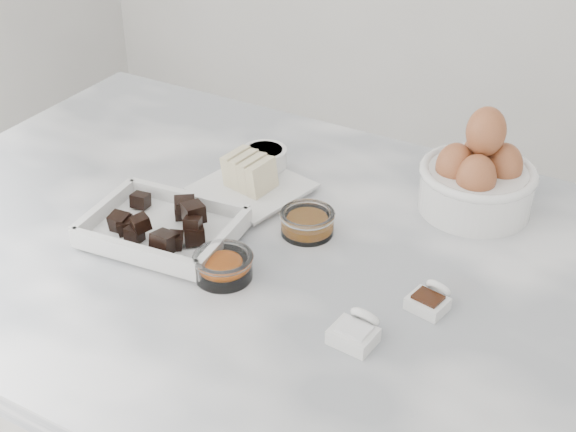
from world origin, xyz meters
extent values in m
cube|color=silver|center=(0.00, 0.00, 0.92)|extent=(1.20, 0.80, 0.04)
cube|color=white|center=(-0.14, -0.05, 0.95)|extent=(0.22, 0.17, 0.01)
cube|color=white|center=(-0.09, 0.11, 0.95)|extent=(0.16, 0.16, 0.01)
cube|color=white|center=(-0.09, 0.11, 0.95)|extent=(0.18, 0.18, 0.00)
cylinder|color=white|center=(-0.11, 0.18, 0.96)|extent=(0.07, 0.07, 0.04)
cylinder|color=white|center=(-0.11, 0.18, 0.98)|extent=(0.06, 0.06, 0.01)
cylinder|color=white|center=(0.23, 0.24, 0.97)|extent=(0.17, 0.17, 0.07)
torus|color=white|center=(0.23, 0.24, 1.00)|extent=(0.18, 0.18, 0.01)
ellipsoid|color=#A25634|center=(0.26, 0.25, 1.01)|extent=(0.06, 0.06, 0.08)
ellipsoid|color=#A25634|center=(0.19, 0.24, 1.01)|extent=(0.06, 0.06, 0.08)
ellipsoid|color=#A25634|center=(0.23, 0.28, 1.01)|extent=(0.06, 0.06, 0.08)
ellipsoid|color=#A25634|center=(0.22, 0.21, 1.01)|extent=(0.06, 0.06, 0.08)
ellipsoid|color=#A25634|center=(0.23, 0.25, 1.07)|extent=(0.06, 0.06, 0.08)
cylinder|color=white|center=(0.04, 0.06, 0.96)|extent=(0.08, 0.08, 0.03)
torus|color=white|center=(0.04, 0.06, 0.97)|extent=(0.08, 0.08, 0.01)
cylinder|color=orange|center=(0.04, 0.06, 0.95)|extent=(0.06, 0.06, 0.01)
cylinder|color=white|center=(-0.01, -0.09, 0.96)|extent=(0.08, 0.08, 0.03)
torus|color=white|center=(-0.01, -0.09, 0.97)|extent=(0.08, 0.08, 0.01)
ellipsoid|color=orange|center=(-0.01, -0.09, 0.96)|extent=(0.05, 0.05, 0.02)
cube|color=white|center=(0.25, -0.02, 0.95)|extent=(0.05, 0.05, 0.02)
cube|color=#32170B|center=(0.25, -0.02, 0.96)|extent=(0.04, 0.03, 0.00)
torus|color=white|center=(0.26, 0.00, 0.96)|extent=(0.04, 0.03, 0.03)
cube|color=white|center=(0.20, -0.12, 0.95)|extent=(0.06, 0.05, 0.02)
cube|color=white|center=(0.20, -0.12, 0.96)|extent=(0.04, 0.03, 0.00)
torus|color=white|center=(0.20, -0.10, 0.96)|extent=(0.04, 0.03, 0.04)
camera|label=1|loc=(0.49, -0.80, 1.59)|focal=50.00mm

